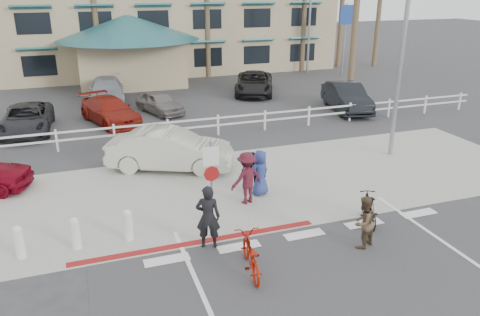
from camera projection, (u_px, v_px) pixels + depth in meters
name	position (u px, v px, depth m)	size (l,w,h in m)	color
ground	(314.00, 245.00, 12.96)	(140.00, 140.00, 0.00)	#333335
bike_path	(353.00, 286.00, 11.19)	(12.00, 16.00, 0.01)	#333335
sidewalk_plaza	(256.00, 184.00, 16.94)	(22.00, 7.00, 0.01)	gray
cross_street	(223.00, 149.00, 20.47)	(40.00, 5.00, 0.01)	#333335
parking_lot	(177.00, 101.00, 28.87)	(50.00, 16.00, 0.01)	#333335
curb_red	(198.00, 242.00, 13.09)	(7.00, 0.25, 0.02)	maroon
rail_fence	(220.00, 125.00, 22.22)	(29.40, 0.16, 1.00)	silver
sign_post	(211.00, 179.00, 13.68)	(0.50, 0.10, 2.90)	gray
bollard_0	(128.00, 225.00, 13.07)	(0.26, 0.26, 0.95)	silver
bollard_1	(75.00, 233.00, 12.64)	(0.26, 0.26, 0.95)	silver
bollard_2	(19.00, 242.00, 12.21)	(0.26, 0.26, 0.95)	silver
streetlight_0	(403.00, 46.00, 18.26)	(0.60, 2.00, 9.00)	gray
streetlight_1	(310.00, 12.00, 36.22)	(0.60, 2.00, 9.50)	gray
info_sign	(344.00, 39.00, 35.76)	(1.20, 0.16, 5.60)	navy
bike_red	(250.00, 255.00, 11.61)	(0.64, 1.83, 0.96)	#8C1202
rider_red	(208.00, 217.00, 12.59)	(0.66, 0.44, 1.82)	black
bike_black	(369.00, 209.00, 14.00)	(0.45, 1.61, 0.97)	black
rider_black	(363.00, 222.00, 12.64)	(0.73, 0.57, 1.50)	brown
pedestrian_a	(247.00, 178.00, 15.18)	(1.14, 0.65, 1.76)	#46111D
pedestrian_child	(253.00, 171.00, 16.31)	(0.80, 0.33, 1.37)	black
pedestrian_b	(260.00, 173.00, 15.81)	(0.78, 0.51, 1.59)	navy
car_white_sedan	(170.00, 150.00, 18.05)	(1.67, 4.79, 1.58)	beige
lot_car_0	(27.00, 119.00, 22.62)	(2.20, 4.76, 1.32)	black
lot_car_1	(110.00, 111.00, 24.06)	(1.85, 4.55, 1.32)	maroon
lot_car_2	(159.00, 102.00, 25.95)	(1.43, 3.55, 1.21)	slate
lot_car_3	(347.00, 97.00, 26.41)	(1.65, 4.73, 1.56)	black
lot_car_4	(107.00, 90.00, 28.36)	(2.00, 4.93, 1.43)	#8D939B
lot_car_5	(254.00, 83.00, 30.52)	(2.34, 5.07, 1.41)	black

